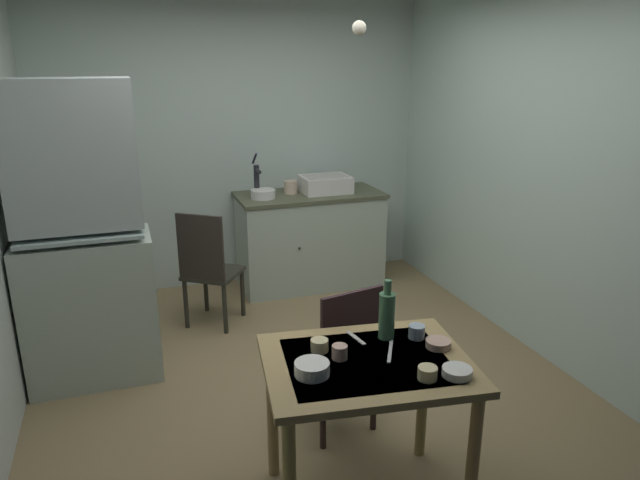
% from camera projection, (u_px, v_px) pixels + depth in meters
% --- Properties ---
extents(ground_plane, '(4.99, 4.99, 0.00)m').
position_uv_depth(ground_plane, '(305.00, 381.00, 3.85)').
color(ground_plane, olive).
extents(wall_back, '(3.57, 0.10, 2.68)m').
position_uv_depth(wall_back, '(237.00, 142.00, 5.29)').
color(wall_back, silver).
rests_on(wall_back, ground).
extents(wall_right, '(0.10, 4.09, 2.68)m').
position_uv_depth(wall_right, '(547.00, 168.00, 4.00)').
color(wall_right, silver).
rests_on(wall_right, ground).
extents(hutch_cabinet, '(0.82, 0.47, 1.96)m').
position_uv_depth(hutch_cabinet, '(84.00, 248.00, 3.65)').
color(hutch_cabinet, '#ABBAAB').
rests_on(hutch_cabinet, ground).
extents(counter_cabinet, '(1.34, 0.64, 0.89)m').
position_uv_depth(counter_cabinet, '(310.00, 239.00, 5.41)').
color(counter_cabinet, '#ABBAAB').
rests_on(counter_cabinet, ground).
extents(sink_basin, '(0.44, 0.34, 0.15)m').
position_uv_depth(sink_basin, '(325.00, 184.00, 5.30)').
color(sink_basin, white).
rests_on(sink_basin, counter_cabinet).
extents(hand_pump, '(0.05, 0.27, 0.39)m').
position_uv_depth(hand_pump, '(257.00, 178.00, 5.11)').
color(hand_pump, '#232328').
rests_on(hand_pump, counter_cabinet).
extents(mixing_bowl_counter, '(0.22, 0.22, 0.08)m').
position_uv_depth(mixing_bowl_counter, '(263.00, 194.00, 5.08)').
color(mixing_bowl_counter, white).
rests_on(mixing_bowl_counter, counter_cabinet).
extents(stoneware_crock, '(0.12, 0.12, 0.12)m').
position_uv_depth(stoneware_crock, '(291.00, 187.00, 5.25)').
color(stoneware_crock, beige).
rests_on(stoneware_crock, counter_cabinet).
extents(dining_table, '(1.01, 0.82, 0.78)m').
position_uv_depth(dining_table, '(366.00, 385.00, 2.61)').
color(dining_table, '#A48954').
rests_on(dining_table, ground).
extents(chair_far_side, '(0.47, 0.47, 0.91)m').
position_uv_depth(chair_far_side, '(340.00, 356.00, 3.22)').
color(chair_far_side, '#322421').
rests_on(chair_far_side, ground).
extents(chair_by_counter, '(0.56, 0.56, 0.96)m').
position_uv_depth(chair_by_counter, '(209.00, 268.00, 4.52)').
color(chair_by_counter, '#2C2B23').
rests_on(chair_by_counter, ground).
extents(serving_bowl_wide, '(0.13, 0.13, 0.04)m').
position_uv_depth(serving_bowl_wide, '(457.00, 372.00, 2.44)').
color(serving_bowl_wide, white).
rests_on(serving_bowl_wide, dining_table).
extents(soup_bowl_small, '(0.12, 0.12, 0.04)m').
position_uv_depth(soup_bowl_small, '(438.00, 344.00, 2.68)').
color(soup_bowl_small, tan).
rests_on(soup_bowl_small, dining_table).
extents(sauce_dish, '(0.15, 0.15, 0.06)m').
position_uv_depth(sauce_dish, '(312.00, 369.00, 2.44)').
color(sauce_dish, white).
rests_on(sauce_dish, dining_table).
extents(teacup_mint, '(0.08, 0.08, 0.06)m').
position_uv_depth(teacup_mint, '(427.00, 373.00, 2.41)').
color(teacup_mint, beige).
rests_on(teacup_mint, dining_table).
extents(teacup_cream, '(0.08, 0.08, 0.06)m').
position_uv_depth(teacup_cream, '(417.00, 332.00, 2.77)').
color(teacup_cream, '#9EB2C6').
rests_on(teacup_cream, dining_table).
extents(mug_dark, '(0.07, 0.07, 0.06)m').
position_uv_depth(mug_dark, '(340.00, 352.00, 2.57)').
color(mug_dark, tan).
rests_on(mug_dark, dining_table).
extents(mug_tall, '(0.08, 0.08, 0.06)m').
position_uv_depth(mug_tall, '(319.00, 345.00, 2.64)').
color(mug_tall, beige).
rests_on(mug_tall, dining_table).
extents(glass_bottle, '(0.08, 0.08, 0.30)m').
position_uv_depth(glass_bottle, '(387.00, 314.00, 2.74)').
color(glass_bottle, '#4C7F56').
rests_on(glass_bottle, dining_table).
extents(table_knife, '(0.12, 0.19, 0.00)m').
position_uv_depth(table_knife, '(390.00, 351.00, 2.64)').
color(table_knife, silver).
rests_on(table_knife, dining_table).
extents(teaspoon_near_bowl, '(0.05, 0.16, 0.00)m').
position_uv_depth(teaspoon_near_bowl, '(356.00, 338.00, 2.77)').
color(teaspoon_near_bowl, beige).
rests_on(teaspoon_near_bowl, dining_table).
extents(pendant_bulb, '(0.08, 0.08, 0.08)m').
position_uv_depth(pendant_bulb, '(359.00, 28.00, 3.17)').
color(pendant_bulb, '#F9EFCC').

